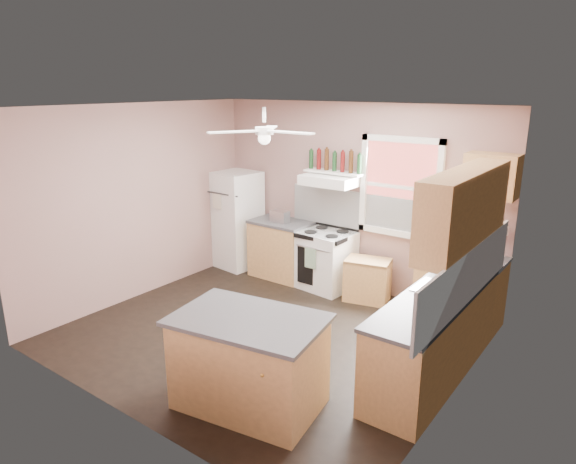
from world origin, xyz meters
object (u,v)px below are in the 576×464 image
Objects in this scene: toaster at (280,216)px; island at (249,364)px; refrigerator at (237,220)px; cart at (367,280)px; stove at (326,260)px.

toaster is 3.40m from island.
refrigerator is 0.93m from toaster.
refrigerator is 5.65× the size of toaster.
toaster is at bearing 167.00° from cart.
island is at bearing -65.32° from stove.
refrigerator is 2.48m from cart.
refrigerator reaches higher than island.
island is (1.79, -2.83, -0.56)m from toaster.
cart is 0.47× the size of island.
refrigerator is 3.94m from island.
refrigerator reaches higher than toaster.
stove is (0.81, 0.06, -0.56)m from toaster.
island reaches higher than cart.
island is at bearing -98.18° from cart.
refrigerator reaches higher than stove.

